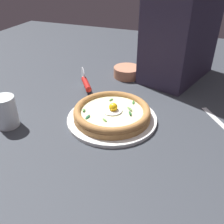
# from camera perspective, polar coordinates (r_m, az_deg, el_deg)

# --- Properties ---
(ground_plane) EXTENTS (2.40, 2.40, 0.03)m
(ground_plane) POSITION_cam_1_polar(r_m,az_deg,el_deg) (0.82, 0.61, -4.15)
(ground_plane) COLOR #33373E
(ground_plane) RESTS_ON ground
(pizza_plate) EXTENTS (0.30, 0.30, 0.01)m
(pizza_plate) POSITION_cam_1_polar(r_m,az_deg,el_deg) (0.84, -0.00, -1.51)
(pizza_plate) COLOR white
(pizza_plate) RESTS_ON ground
(pizza) EXTENTS (0.25, 0.25, 0.05)m
(pizza) POSITION_cam_1_polar(r_m,az_deg,el_deg) (0.82, 0.00, -0.07)
(pizza) COLOR #AE7A43
(pizza) RESTS_ON pizza_plate
(side_bowl) EXTENTS (0.12, 0.12, 0.04)m
(side_bowl) POSITION_cam_1_polar(r_m,az_deg,el_deg) (1.15, 3.43, 9.01)
(side_bowl) COLOR #B57456
(side_bowl) RESTS_ON ground
(pizza_cutter) EXTENTS (0.14, 0.11, 0.08)m
(pizza_cutter) POSITION_cam_1_polar(r_m,az_deg,el_deg) (1.01, -6.06, 6.81)
(pizza_cutter) COLOR silver
(pizza_cutter) RESTS_ON ground
(drinking_glass) EXTENTS (0.07, 0.07, 0.10)m
(drinking_glass) POSITION_cam_1_polar(r_m,az_deg,el_deg) (0.86, -22.84, -0.37)
(drinking_glass) COLOR silver
(drinking_glass) RESTS_ON ground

